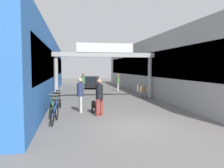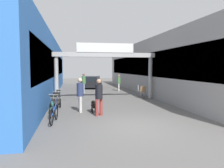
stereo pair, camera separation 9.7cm
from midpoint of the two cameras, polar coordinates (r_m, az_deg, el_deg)
The scene contains 17 objects.
ground_plane at distance 8.56m, azimuth 5.61°, elevation -10.97°, with size 80.00×80.00×0.00m, color #605E5B.
storefront_left at distance 19.11m, azimuth -19.14°, elevation 4.09°, with size 3.00×26.00×4.55m.
storefront_right at distance 20.33m, azimuth 10.66°, elevation 4.24°, with size 3.00×26.00×4.55m.
arcade_sign_gateway at distance 15.39m, azimuth -2.06°, elevation 6.21°, with size 7.40×0.47×3.95m.
pedestrian_with_dog at distance 10.19m, azimuth -3.60°, elevation -2.81°, with size 0.46×0.46×1.73m.
pedestrian_companion at distance 11.14m, azimuth -8.50°, elevation -2.23°, with size 0.37×0.39×1.74m.
pedestrian_carrying_crate at distance 21.14m, azimuth 1.48°, elevation 0.60°, with size 0.41×0.41×1.60m.
pedestrian_elderly_walking at distance 19.68m, azimuth -7.68°, elevation 0.64°, with size 0.35×0.39×1.78m.
dog_on_leash at distance 11.13m, azimuth -4.95°, elevation -5.55°, with size 0.31×0.77×0.56m.
bicycle_blue_nearest at distance 9.41m, azimuth -14.95°, elevation -6.97°, with size 0.46×1.69×0.98m.
bicycle_green_second at distance 10.67m, azimuth -15.45°, elevation -5.67°, with size 0.46×1.69×0.98m.
bicycle_black_third at distance 11.91m, azimuth -14.81°, elevation -4.63°, with size 0.46×1.68×0.98m.
bicycle_silver_farthest at distance 13.27m, azimuth -13.87°, elevation -3.72°, with size 0.46×1.68×0.98m.
bollard_post_metal at distance 11.63m, azimuth -3.91°, elevation -4.49°, with size 0.10×0.10×0.95m.
cafe_chair_wood_nearer at distance 16.32m, azimuth 7.89°, elevation -1.81°, with size 0.53×0.53×0.89m.
cafe_chair_aluminium_farther at distance 17.12m, azimuth 6.86°, elevation -1.52°, with size 0.46×0.46×0.89m.
parked_car_black at distance 24.59m, azimuth -5.64°, elevation 0.46°, with size 2.69×4.31×1.33m.
Camera 1 is at (-2.40, -7.91, 2.24)m, focal length 35.00 mm.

